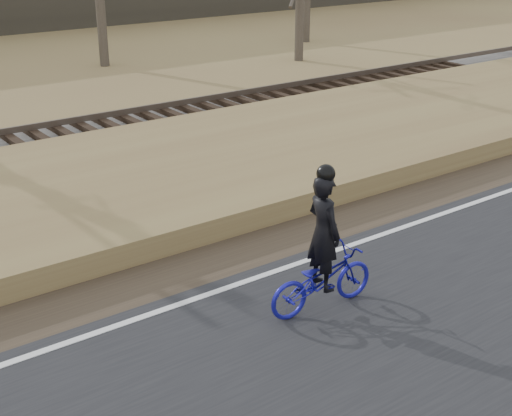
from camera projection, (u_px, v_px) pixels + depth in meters
ground at (135, 332)px, 9.85m from camera, size 120.00×120.00×0.00m
edge_line at (129, 322)px, 9.97m from camera, size 120.00×0.12×0.01m
shoulder at (98, 296)px, 10.74m from camera, size 120.00×1.60×0.04m
embankment at (27, 221)px, 12.90m from camera, size 120.00×5.00×0.44m
cyclist at (322, 264)px, 10.09m from camera, size 1.77×0.72×2.19m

